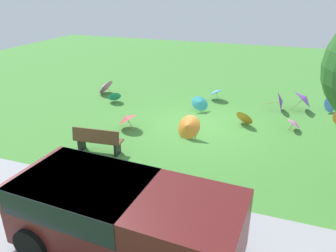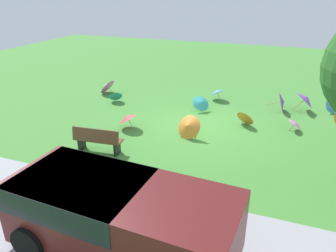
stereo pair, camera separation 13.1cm
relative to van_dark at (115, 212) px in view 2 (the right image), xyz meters
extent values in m
plane|color=#478C38|center=(0.17, -6.82, -0.91)|extent=(40.00, 40.00, 0.00)
cube|color=#9E9EA3|center=(0.17, -0.16, -0.91)|extent=(40.00, 3.91, 0.01)
cube|color=#591919|center=(-0.17, 0.01, -0.06)|extent=(4.69, 2.14, 1.35)
cube|color=black|center=(0.75, -0.04, 0.34)|extent=(2.67, 2.05, 0.55)
cylinder|color=black|center=(1.49, 0.87, -0.53)|extent=(0.77, 0.26, 0.76)
cylinder|color=black|center=(1.39, -1.02, -0.53)|extent=(0.77, 0.26, 0.76)
cylinder|color=black|center=(-1.82, -0.86, -0.53)|extent=(0.77, 0.26, 0.76)
cube|color=brown|center=(2.64, -3.59, -0.46)|extent=(1.64, 0.60, 0.05)
cube|color=brown|center=(2.62, -3.39, -0.24)|extent=(1.60, 0.26, 0.45)
cube|color=black|center=(3.28, -3.53, -0.69)|extent=(0.12, 0.41, 0.45)
cube|color=black|center=(2.01, -3.65, -0.69)|extent=(0.12, 0.41, 0.45)
cylinder|color=tan|center=(2.50, -5.63, -0.72)|extent=(0.24, 0.05, 0.38)
cone|color=#D8383F|center=(2.66, -5.64, -0.47)|extent=(0.82, 0.84, 0.53)
sphere|color=tan|center=(2.70, -5.65, -0.40)|extent=(0.05, 0.04, 0.05)
cylinder|color=tan|center=(0.12, -5.99, -0.70)|extent=(0.19, 0.52, 0.36)
cone|color=orange|center=(0.23, -5.67, -0.48)|extent=(1.06, 0.90, 0.86)
sphere|color=tan|center=(0.26, -5.59, -0.43)|extent=(0.05, 0.06, 0.05)
cylinder|color=tan|center=(0.62, -8.56, -0.74)|extent=(0.22, 0.22, 0.35)
cone|color=teal|center=(0.49, -8.44, -0.52)|extent=(1.01, 1.01, 0.59)
sphere|color=tan|center=(0.46, -8.40, -0.46)|extent=(0.06, 0.06, 0.05)
cylinder|color=tan|center=(4.48, -8.06, -0.77)|extent=(0.23, 0.30, 0.28)
cone|color=teal|center=(4.60, -8.23, -0.62)|extent=(0.75, 0.72, 0.54)
sphere|color=tan|center=(4.62, -8.26, -0.59)|extent=(0.06, 0.06, 0.05)
cylinder|color=tan|center=(-1.47, -7.35, -0.74)|extent=(0.17, 0.33, 0.25)
cone|color=orange|center=(-1.57, -7.56, -0.58)|extent=(0.86, 0.77, 0.66)
sphere|color=tan|center=(-1.59, -7.61, -0.54)|extent=(0.05, 0.06, 0.05)
cylinder|color=tan|center=(-3.47, -9.97, -0.66)|extent=(0.45, 0.17, 0.50)
cone|color=purple|center=(-3.76, -10.06, -0.35)|extent=(1.09, 1.16, 0.81)
sphere|color=tan|center=(-3.83, -10.09, -0.27)|extent=(0.06, 0.05, 0.05)
cylinder|color=tan|center=(-3.29, -7.64, -0.78)|extent=(0.19, 0.09, 0.27)
cone|color=pink|center=(-3.40, -7.67, -0.61)|extent=(0.72, 0.74, 0.41)
sphere|color=tan|center=(-3.42, -7.68, -0.57)|extent=(0.06, 0.05, 0.05)
cylinder|color=tan|center=(-2.47, -9.63, -0.57)|extent=(0.57, 0.07, 0.18)
cone|color=purple|center=(-2.82, -9.66, -0.47)|extent=(0.45, 0.90, 0.87)
sphere|color=tan|center=(-2.89, -9.67, -0.46)|extent=(0.05, 0.04, 0.04)
cylinder|color=tan|center=(5.42, -9.18, -0.72)|extent=(0.40, 0.06, 0.32)
cone|color=pink|center=(5.68, -9.21, -0.51)|extent=(0.77, 0.95, 0.81)
sphere|color=tan|center=(5.75, -9.22, -0.45)|extent=(0.05, 0.04, 0.05)
cylinder|color=tan|center=(-4.71, -10.43, -0.69)|extent=(0.27, 0.27, 0.18)
cone|color=#4C8CE5|center=(-4.87, -10.27, -0.58)|extent=(0.75, 0.75, 0.65)
sphere|color=tan|center=(-4.92, -10.23, -0.56)|extent=(0.06, 0.06, 0.05)
cylinder|color=tan|center=(0.07, -10.13, -0.73)|extent=(0.23, 0.12, 0.36)
cone|color=#4C8CE5|center=(0.20, -10.19, -0.50)|extent=(0.88, 0.90, 0.47)
sphere|color=tan|center=(0.23, -10.20, -0.45)|extent=(0.06, 0.05, 0.05)
camera|label=1|loc=(-2.73, 4.59, 4.18)|focal=34.62mm
camera|label=2|loc=(-2.85, 4.54, 4.18)|focal=34.62mm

